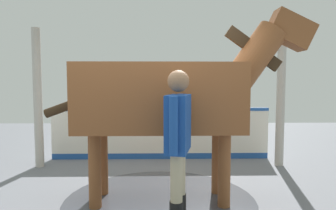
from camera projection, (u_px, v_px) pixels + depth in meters
The scene contains 7 objects.
ground_plane at pixel (145, 206), 3.97m from camera, with size 16.00×16.00×0.02m, color slate.
wet_patch at pixel (160, 199), 4.15m from camera, with size 2.61×2.61×0.00m, color #42444C.
barrier_wall at pixel (160, 135), 6.35m from camera, with size 0.10×4.53×1.07m.
roof_post_near at pixel (281, 98), 5.78m from camera, with size 0.16×0.16×2.62m, color #B7B2A8.
roof_post_far at pixel (38, 98), 5.68m from camera, with size 0.16×0.16×2.62m, color #B7B2A8.
horse at pixel (170, 96), 4.05m from camera, with size 0.90×3.60×2.58m.
handler at pixel (178, 138), 3.27m from camera, with size 0.68×0.32×1.74m.
Camera 1 is at (3.87, 0.24, 1.61)m, focal length 32.34 mm.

